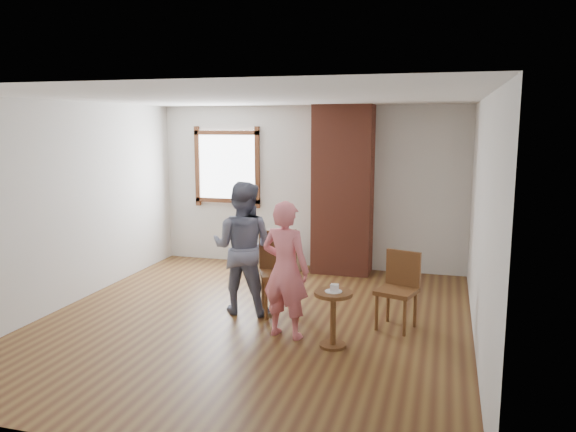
# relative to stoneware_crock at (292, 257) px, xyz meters

# --- Properties ---
(ground) EXTENTS (5.50, 5.50, 0.00)m
(ground) POSITION_rel_stoneware_crock_xyz_m (0.19, -2.40, -0.21)
(ground) COLOR brown
(ground) RESTS_ON ground
(room_shell) EXTENTS (5.04, 5.52, 2.62)m
(room_shell) POSITION_rel_stoneware_crock_xyz_m (0.13, -1.79, 1.60)
(room_shell) COLOR silver
(room_shell) RESTS_ON ground
(brick_chimney) EXTENTS (0.90, 0.50, 2.60)m
(brick_chimney) POSITION_rel_stoneware_crock_xyz_m (0.79, 0.10, 1.09)
(brick_chimney) COLOR brown
(brick_chimney) RESTS_ON ground
(stoneware_crock) EXTENTS (0.41, 0.41, 0.41)m
(stoneware_crock) POSITION_rel_stoneware_crock_xyz_m (0.00, 0.00, 0.00)
(stoneware_crock) COLOR tan
(stoneware_crock) RESTS_ON ground
(dark_pot) EXTENTS (0.15, 0.15, 0.14)m
(dark_pot) POSITION_rel_stoneware_crock_xyz_m (-0.06, 0.00, -0.14)
(dark_pot) COLOR black
(dark_pot) RESTS_ON ground
(dining_chair_left) EXTENTS (0.62, 0.62, 1.01)m
(dining_chair_left) POSITION_rel_stoneware_crock_xyz_m (0.38, -1.97, 0.36)
(dining_chair_left) COLOR brown
(dining_chair_left) RESTS_ON ground
(dining_chair_right) EXTENTS (0.51, 0.51, 0.88)m
(dining_chair_right) POSITION_rel_stoneware_crock_xyz_m (1.86, -2.10, 0.29)
(dining_chair_right) COLOR brown
(dining_chair_right) RESTS_ON ground
(side_table) EXTENTS (0.40, 0.40, 0.60)m
(side_table) POSITION_rel_stoneware_crock_xyz_m (1.25, -2.89, 0.20)
(side_table) COLOR brown
(side_table) RESTS_ON ground
(cake_plate) EXTENTS (0.18, 0.18, 0.01)m
(cake_plate) POSITION_rel_stoneware_crock_xyz_m (1.25, -2.89, 0.40)
(cake_plate) COLOR white
(cake_plate) RESTS_ON side_table
(cake_slice) EXTENTS (0.08, 0.07, 0.06)m
(cake_slice) POSITION_rel_stoneware_crock_xyz_m (1.26, -2.89, 0.43)
(cake_slice) COLOR white
(cake_slice) RESTS_ON cake_plate
(man) EXTENTS (0.79, 0.62, 1.63)m
(man) POSITION_rel_stoneware_crock_xyz_m (-0.05, -2.09, 0.61)
(man) COLOR #161A3E
(man) RESTS_ON ground
(person_pink) EXTENTS (0.61, 0.47, 1.51)m
(person_pink) POSITION_rel_stoneware_crock_xyz_m (0.69, -2.74, 0.55)
(person_pink) COLOR pink
(person_pink) RESTS_ON ground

